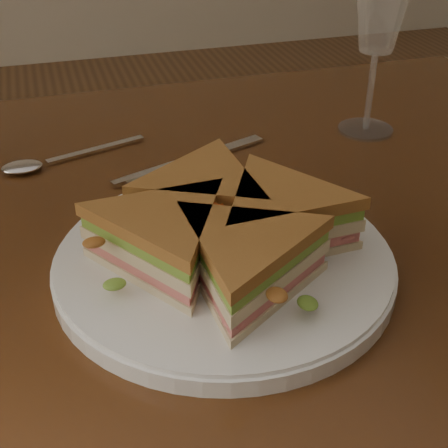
# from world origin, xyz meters

# --- Properties ---
(table) EXTENTS (1.20, 0.80, 0.75)m
(table) POSITION_xyz_m (0.00, 0.00, 0.65)
(table) COLOR #331A0B
(table) RESTS_ON ground
(plate) EXTENTS (0.31, 0.31, 0.02)m
(plate) POSITION_xyz_m (0.04, -0.10, 0.76)
(plate) COLOR white
(plate) RESTS_ON table
(sandwich_wedges) EXTENTS (0.27, 0.27, 0.06)m
(sandwich_wedges) POSITION_xyz_m (0.04, -0.10, 0.80)
(sandwich_wedges) COLOR beige
(sandwich_wedges) RESTS_ON plate
(crisps_mound) EXTENTS (0.09, 0.09, 0.05)m
(crisps_mound) POSITION_xyz_m (0.04, -0.10, 0.79)
(crisps_mound) COLOR #CB4F1A
(crisps_mound) RESTS_ON plate
(spoon) EXTENTS (0.18, 0.07, 0.01)m
(spoon) POSITION_xyz_m (-0.11, 0.16, 0.75)
(spoon) COLOR silver
(spoon) RESTS_ON table
(knife) EXTENTS (0.21, 0.09, 0.00)m
(knife) POSITION_xyz_m (0.06, 0.12, 0.75)
(knife) COLOR silver
(knife) RESTS_ON table
(wine_glass) EXTENTS (0.08, 0.08, 0.22)m
(wine_glass) POSITION_xyz_m (0.31, 0.14, 0.91)
(wine_glass) COLOR white
(wine_glass) RESTS_ON table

